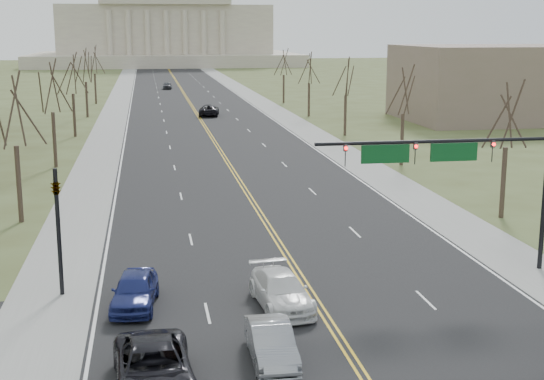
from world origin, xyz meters
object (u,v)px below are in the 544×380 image
object	(u,v)px
car_sb_outer_lead	(154,369)
car_sb_inner_lead	(271,343)
signal_left	(58,218)
car_sb_inner_second	(281,291)
car_far_sb	(167,85)
car_sb_outer_second	(135,290)
car_far_nb	(209,110)
signal_mast	(452,162)

from	to	relation	value
car_sb_outer_lead	car_sb_inner_lead	bearing A→B (deg)	17.85
signal_left	car_sb_inner_second	xyz separation A→B (m)	(9.81, -3.26, -2.94)
signal_left	car_far_sb	size ratio (longest dim) A/B	1.36
car_sb_outer_second	car_far_nb	world-z (taller)	car_far_nb
signal_left	car_far_nb	bearing A→B (deg)	79.93
signal_mast	car_sb_outer_second	world-z (taller)	signal_mast
signal_mast	car_far_nb	bearing A→B (deg)	94.57
car_sb_inner_lead	car_far_sb	bearing A→B (deg)	90.26
car_far_sb	car_sb_outer_lead	bearing A→B (deg)	-87.32
car_sb_outer_second	signal_left	bearing A→B (deg)	153.08
car_far_nb	car_far_sb	distance (m)	50.93
signal_left	car_sb_inner_second	world-z (taller)	signal_left
signal_mast	car_sb_inner_second	xyz separation A→B (m)	(-9.13, -3.26, -4.99)
signal_mast	car_sb_inner_lead	size ratio (longest dim) A/B	2.76
signal_left	car_far_nb	size ratio (longest dim) A/B	1.04
car_sb_inner_lead	car_far_nb	world-z (taller)	car_far_nb
signal_mast	signal_left	world-z (taller)	signal_mast
signal_mast	car_far_nb	size ratio (longest dim) A/B	2.11
car_sb_inner_second	car_far_nb	bearing A→B (deg)	82.66
car_sb_outer_second	car_far_sb	world-z (taller)	car_sb_outer_second
signal_mast	signal_left	xyz separation A→B (m)	(-18.95, 0.00, -2.05)
car_sb_outer_second	car_far_sb	xyz separation A→B (m)	(5.28, 126.56, -0.04)
car_far_sb	car_sb_inner_second	bearing A→B (deg)	-84.87
signal_left	car_sb_outer_lead	size ratio (longest dim) A/B	1.04
signal_mast	car_far_nb	xyz separation A→B (m)	(-5.88, 73.59, -4.95)
car_sb_outer_lead	car_far_nb	bearing A→B (deg)	80.95
car_sb_inner_lead	car_sb_outer_second	xyz separation A→B (m)	(-5.07, 6.54, 0.07)
car_sb_inner_lead	car_sb_inner_second	bearing A→B (deg)	76.47
signal_left	car_far_sb	bearing A→B (deg)	86.01
car_far_nb	car_sb_inner_lead	bearing A→B (deg)	94.71
signal_mast	car_far_nb	world-z (taller)	signal_mast
car_sb_inner_second	car_far_nb	size ratio (longest dim) A/B	0.91
signal_mast	car_sb_inner_second	bearing A→B (deg)	-160.34
car_sb_inner_lead	car_far_sb	xyz separation A→B (m)	(0.21, 133.10, 0.03)
signal_mast	car_sb_outer_second	bearing A→B (deg)	-171.86
car_sb_outer_lead	car_sb_outer_second	world-z (taller)	car_sb_outer_lead
car_sb_outer_second	car_far_nb	size ratio (longest dim) A/B	0.81
signal_mast	car_sb_inner_second	distance (m)	10.91
car_sb_inner_lead	signal_left	bearing A→B (deg)	134.32
car_sb_outer_lead	signal_mast	bearing A→B (deg)	32.10
car_sb_inner_second	car_far_sb	bearing A→B (deg)	85.59
car_sb_inner_lead	car_sb_outer_second	world-z (taller)	car_sb_outer_second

